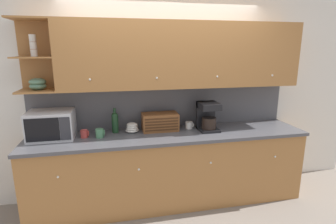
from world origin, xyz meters
The scene contains 13 objects.
ground_plane centered at (0.00, 0.00, 0.00)m, with size 24.00×24.00×0.00m, color slate.
wall_back centered at (0.00, 0.03, 1.30)m, with size 5.79×0.06×2.60m.
counter_unit centered at (0.00, -0.33, 0.46)m, with size 3.41×0.68×0.92m.
backsplash_panel centered at (0.00, -0.01, 1.20)m, with size 3.39×0.01×0.55m.
upper_cabinets centered at (0.17, -0.18, 1.87)m, with size 3.39×0.38×0.79m.
microwave centered at (-1.38, -0.22, 1.09)m, with size 0.50×0.39×0.33m.
mug_blue_second centered at (-1.02, -0.27, 0.97)m, with size 0.10×0.08×0.09m.
mug_patterned_third centered at (-0.84, -0.31, 0.98)m, with size 0.11×0.09×0.10m.
wine_bottle centered at (-0.66, -0.15, 1.07)m, with size 0.08×0.08×0.31m.
bowl_stack_on_counter centered at (-0.45, -0.18, 0.98)m, with size 0.17×0.17×0.12m.
bread_box centered at (-0.09, -0.18, 1.04)m, with size 0.45×0.25×0.22m.
mug centered at (0.29, -0.19, 0.97)m, with size 0.10×0.09×0.09m.
coffee_maker centered at (0.51, -0.28, 1.11)m, with size 0.24×0.28×0.36m.
Camera 1 is at (-0.67, -3.35, 1.94)m, focal length 28.00 mm.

